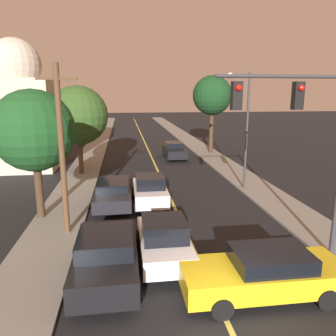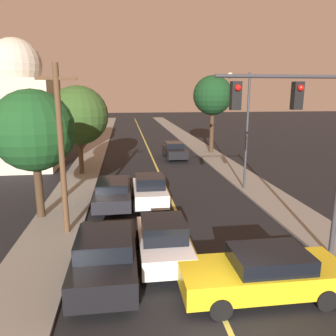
{
  "view_description": "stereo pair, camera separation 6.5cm",
  "coord_description": "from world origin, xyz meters",
  "px_view_note": "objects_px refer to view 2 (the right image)",
  "views": [
    {
      "loc": [
        -2.61,
        -6.89,
        6.02
      ],
      "look_at": [
        0.0,
        12.3,
        1.6
      ],
      "focal_mm": 35.0,
      "sensor_mm": 36.0,
      "label": 1
    },
    {
      "loc": [
        -2.55,
        -6.9,
        6.02
      ],
      "look_at": [
        0.0,
        12.3,
        1.6
      ],
      "focal_mm": 35.0,
      "sensor_mm": 36.0,
      "label": 2
    }
  ],
  "objects_px": {
    "traffic_signal_mast": "(306,128)",
    "tree_right_near": "(213,96)",
    "car_near_lane_second": "(150,190)",
    "car_near_lane_front": "(163,240)",
    "domed_building_left": "(20,112)",
    "streetlamp_right": "(243,116)",
    "car_far_oncoming": "(175,150)",
    "tree_left_far": "(79,116)",
    "tree_left_near": "(34,131)",
    "car_outer_lane_front": "(106,255)",
    "car_outer_lane_second": "(113,191)",
    "utility_pole_left": "(61,148)",
    "car_crossing_right": "(264,273)"
  },
  "relations": [
    {
      "from": "tree_left_far",
      "to": "car_outer_lane_second",
      "type": "bearing_deg",
      "value": -70.37
    },
    {
      "from": "car_near_lane_front",
      "to": "tree_right_near",
      "type": "bearing_deg",
      "value": 70.72
    },
    {
      "from": "streetlamp_right",
      "to": "car_far_oncoming",
      "type": "bearing_deg",
      "value": 103.36
    },
    {
      "from": "traffic_signal_mast",
      "to": "tree_right_near",
      "type": "relative_size",
      "value": 0.87
    },
    {
      "from": "domed_building_left",
      "to": "tree_right_near",
      "type": "bearing_deg",
      "value": 14.28
    },
    {
      "from": "traffic_signal_mast",
      "to": "domed_building_left",
      "type": "height_order",
      "value": "domed_building_left"
    },
    {
      "from": "car_near_lane_front",
      "to": "streetlamp_right",
      "type": "relative_size",
      "value": 0.54
    },
    {
      "from": "car_far_oncoming",
      "to": "streetlamp_right",
      "type": "distance_m",
      "value": 11.64
    },
    {
      "from": "tree_right_near",
      "to": "car_outer_lane_front",
      "type": "bearing_deg",
      "value": -113.0
    },
    {
      "from": "car_near_lane_front",
      "to": "car_outer_lane_front",
      "type": "height_order",
      "value": "car_outer_lane_front"
    },
    {
      "from": "car_near_lane_second",
      "to": "utility_pole_left",
      "type": "height_order",
      "value": "utility_pole_left"
    },
    {
      "from": "car_far_oncoming",
      "to": "tree_left_near",
      "type": "distance_m",
      "value": 17.0
    },
    {
      "from": "traffic_signal_mast",
      "to": "car_near_lane_front",
      "type": "bearing_deg",
      "value": 173.14
    },
    {
      "from": "utility_pole_left",
      "to": "tree_right_near",
      "type": "relative_size",
      "value": 0.92
    },
    {
      "from": "car_outer_lane_front",
      "to": "car_far_oncoming",
      "type": "distance_m",
      "value": 20.73
    },
    {
      "from": "traffic_signal_mast",
      "to": "tree_left_far",
      "type": "distance_m",
      "value": 17.19
    },
    {
      "from": "tree_left_far",
      "to": "tree_right_near",
      "type": "distance_m",
      "value": 14.35
    },
    {
      "from": "domed_building_left",
      "to": "streetlamp_right",
      "type": "bearing_deg",
      "value": -29.41
    },
    {
      "from": "car_outer_lane_second",
      "to": "streetlamp_right",
      "type": "xyz_separation_m",
      "value": [
        7.88,
        1.75,
        3.9
      ]
    },
    {
      "from": "car_far_oncoming",
      "to": "tree_left_near",
      "type": "height_order",
      "value": "tree_left_near"
    },
    {
      "from": "car_outer_lane_front",
      "to": "traffic_signal_mast",
      "type": "height_order",
      "value": "traffic_signal_mast"
    },
    {
      "from": "car_crossing_right",
      "to": "tree_left_near",
      "type": "relative_size",
      "value": 0.81
    },
    {
      "from": "car_crossing_right",
      "to": "traffic_signal_mast",
      "type": "height_order",
      "value": "traffic_signal_mast"
    },
    {
      "from": "car_outer_lane_second",
      "to": "traffic_signal_mast",
      "type": "distance_m",
      "value": 10.73
    },
    {
      "from": "utility_pole_left",
      "to": "tree_right_near",
      "type": "height_order",
      "value": "tree_right_near"
    },
    {
      "from": "car_crossing_right",
      "to": "domed_building_left",
      "type": "distance_m",
      "value": 23.47
    },
    {
      "from": "car_outer_lane_front",
      "to": "car_outer_lane_second",
      "type": "height_order",
      "value": "car_outer_lane_front"
    },
    {
      "from": "tree_right_near",
      "to": "domed_building_left",
      "type": "height_order",
      "value": "domed_building_left"
    },
    {
      "from": "car_near_lane_second",
      "to": "car_far_oncoming",
      "type": "height_order",
      "value": "car_near_lane_second"
    },
    {
      "from": "car_near_lane_second",
      "to": "tree_right_near",
      "type": "xyz_separation_m",
      "value": [
        7.51,
        15.17,
        4.96
      ]
    },
    {
      "from": "car_near_lane_front",
      "to": "utility_pole_left",
      "type": "bearing_deg",
      "value": 143.43
    },
    {
      "from": "traffic_signal_mast",
      "to": "car_outer_lane_front",
      "type": "bearing_deg",
      "value": -176.85
    },
    {
      "from": "car_near_lane_front",
      "to": "domed_building_left",
      "type": "relative_size",
      "value": 0.38
    },
    {
      "from": "car_near_lane_front",
      "to": "car_near_lane_second",
      "type": "xyz_separation_m",
      "value": [
        -0.0,
        6.29,
        0.01
      ]
    },
    {
      "from": "utility_pole_left",
      "to": "domed_building_left",
      "type": "height_order",
      "value": "domed_building_left"
    },
    {
      "from": "traffic_signal_mast",
      "to": "streetlamp_right",
      "type": "relative_size",
      "value": 0.94
    },
    {
      "from": "tree_left_far",
      "to": "car_far_oncoming",
      "type": "bearing_deg",
      "value": 33.54
    },
    {
      "from": "car_far_oncoming",
      "to": "car_near_lane_second",
      "type": "bearing_deg",
      "value": 75.4
    },
    {
      "from": "traffic_signal_mast",
      "to": "tree_right_near",
      "type": "bearing_deg",
      "value": 82.96
    },
    {
      "from": "car_near_lane_front",
      "to": "traffic_signal_mast",
      "type": "xyz_separation_m",
      "value": [
        4.78,
        -0.58,
        4.04
      ]
    },
    {
      "from": "car_far_oncoming",
      "to": "utility_pole_left",
      "type": "height_order",
      "value": "utility_pole_left"
    },
    {
      "from": "tree_right_near",
      "to": "tree_left_near",
      "type": "bearing_deg",
      "value": -128.16
    },
    {
      "from": "tree_left_far",
      "to": "domed_building_left",
      "type": "bearing_deg",
      "value": 146.89
    },
    {
      "from": "car_crossing_right",
      "to": "streetlamp_right",
      "type": "bearing_deg",
      "value": -16.01
    },
    {
      "from": "car_outer_lane_front",
      "to": "traffic_signal_mast",
      "type": "distance_m",
      "value": 7.89
    },
    {
      "from": "car_near_lane_second",
      "to": "traffic_signal_mast",
      "type": "distance_m",
      "value": 9.29
    },
    {
      "from": "traffic_signal_mast",
      "to": "car_far_oncoming",
      "type": "bearing_deg",
      "value": 94.23
    },
    {
      "from": "car_near_lane_second",
      "to": "utility_pole_left",
      "type": "xyz_separation_m",
      "value": [
        -3.89,
        -3.41,
        2.98
      ]
    },
    {
      "from": "tree_left_far",
      "to": "domed_building_left",
      "type": "xyz_separation_m",
      "value": [
        -5.02,
        3.27,
        0.16
      ]
    },
    {
      "from": "car_outer_lane_front",
      "to": "tree_left_far",
      "type": "xyz_separation_m",
      "value": [
        -2.57,
        14.79,
        3.57
      ]
    }
  ]
}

